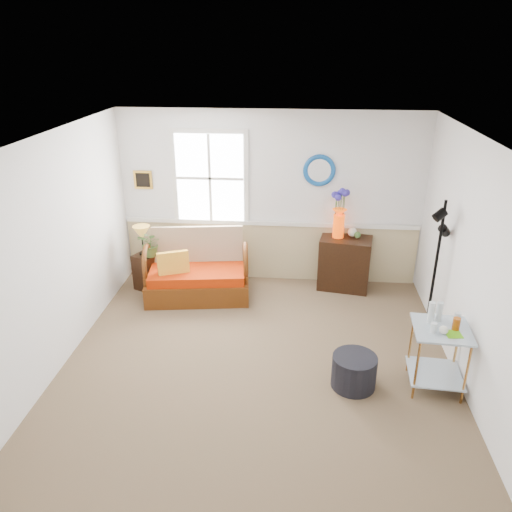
# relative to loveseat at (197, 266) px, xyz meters

# --- Properties ---
(floor) EXTENTS (4.50, 5.00, 0.01)m
(floor) POSITION_rel_loveseat_xyz_m (1.01, -1.78, -0.48)
(floor) COLOR brown
(floor) RESTS_ON ground
(ceiling) EXTENTS (4.50, 5.00, 0.01)m
(ceiling) POSITION_rel_loveseat_xyz_m (1.01, -1.78, 2.12)
(ceiling) COLOR white
(ceiling) RESTS_ON walls
(walls) EXTENTS (4.51, 5.01, 2.60)m
(walls) POSITION_rel_loveseat_xyz_m (1.01, -1.78, 0.82)
(walls) COLOR white
(walls) RESTS_ON floor
(wainscot) EXTENTS (4.46, 0.02, 0.90)m
(wainscot) POSITION_rel_loveseat_xyz_m (1.01, 0.70, -0.03)
(wainscot) COLOR tan
(wainscot) RESTS_ON walls
(chair_rail) EXTENTS (4.46, 0.04, 0.06)m
(chair_rail) POSITION_rel_loveseat_xyz_m (1.01, 0.69, 0.44)
(chair_rail) COLOR white
(chair_rail) RESTS_ON walls
(window) EXTENTS (1.14, 0.06, 1.44)m
(window) POSITION_rel_loveseat_xyz_m (0.11, 0.69, 1.12)
(window) COLOR white
(window) RESTS_ON walls
(picture) EXTENTS (0.28, 0.03, 0.28)m
(picture) POSITION_rel_loveseat_xyz_m (-0.91, 0.70, 1.07)
(picture) COLOR #B3822C
(picture) RESTS_ON walls
(mirror) EXTENTS (0.47, 0.07, 0.47)m
(mirror) POSITION_rel_loveseat_xyz_m (1.71, 0.70, 1.27)
(mirror) COLOR #1960A7
(mirror) RESTS_ON walls
(loveseat) EXTENTS (1.56, 1.02, 0.96)m
(loveseat) POSITION_rel_loveseat_xyz_m (0.00, 0.00, 0.00)
(loveseat) COLOR #693306
(loveseat) RESTS_ON floor
(throw_pillow) EXTENTS (0.45, 0.27, 0.44)m
(throw_pillow) POSITION_rel_loveseat_xyz_m (-0.30, -0.17, 0.05)
(throw_pillow) COLOR orange
(throw_pillow) RESTS_ON loveseat
(lamp_stand) EXTENTS (0.41, 0.41, 0.55)m
(lamp_stand) POSITION_rel_loveseat_xyz_m (-0.81, 0.19, -0.20)
(lamp_stand) COLOR black
(lamp_stand) RESTS_ON floor
(table_lamp) EXTENTS (0.35, 0.35, 0.45)m
(table_lamp) POSITION_rel_loveseat_xyz_m (-0.83, 0.18, 0.30)
(table_lamp) COLOR gold
(table_lamp) RESTS_ON lamp_stand
(potted_plant) EXTENTS (0.46, 0.49, 0.31)m
(potted_plant) POSITION_rel_loveseat_xyz_m (-0.70, 0.14, 0.23)
(potted_plant) COLOR #40662E
(potted_plant) RESTS_ON lamp_stand
(cabinet) EXTENTS (0.81, 0.60, 0.80)m
(cabinet) POSITION_rel_loveseat_xyz_m (2.15, 0.48, -0.08)
(cabinet) COLOR black
(cabinet) RESTS_ON floor
(flower_vase) EXTENTS (0.29, 0.29, 0.72)m
(flower_vase) POSITION_rel_loveseat_xyz_m (2.03, 0.53, 0.68)
(flower_vase) COLOR #EF4004
(flower_vase) RESTS_ON cabinet
(side_table) EXTENTS (0.62, 0.62, 0.73)m
(side_table) POSITION_rel_loveseat_xyz_m (2.96, -1.84, -0.11)
(side_table) COLOR #BA803D
(side_table) RESTS_ON floor
(tabletop_items) EXTENTS (0.43, 0.43, 0.24)m
(tabletop_items) POSITION_rel_loveseat_xyz_m (2.99, -1.82, 0.37)
(tabletop_items) COLOR silver
(tabletop_items) RESTS_ON side_table
(floor_lamp) EXTENTS (0.34, 0.34, 1.80)m
(floor_lamp) POSITION_rel_loveseat_xyz_m (3.11, -0.78, 0.42)
(floor_lamp) COLOR black
(floor_lamp) RESTS_ON floor
(ottoman) EXTENTS (0.51, 0.51, 0.37)m
(ottoman) POSITION_rel_loveseat_xyz_m (2.09, -1.91, -0.29)
(ottoman) COLOR black
(ottoman) RESTS_ON floor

